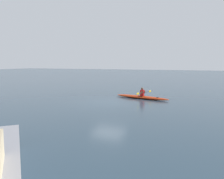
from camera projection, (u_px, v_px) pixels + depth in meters
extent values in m
plane|color=#283D4C|center=(109.00, 102.00, 18.38)|extent=(160.00, 160.00, 0.00)
ellipsoid|color=red|center=(141.00, 97.00, 20.24)|extent=(5.04, 1.87, 0.24)
torus|color=black|center=(142.00, 96.00, 20.22)|extent=(0.75, 0.75, 0.04)
cylinder|color=black|center=(158.00, 97.00, 19.33)|extent=(0.18, 0.18, 0.02)
cylinder|color=red|center=(142.00, 93.00, 20.16)|extent=(0.37, 0.37, 0.50)
sphere|color=brown|center=(142.00, 89.00, 20.12)|extent=(0.21, 0.21, 0.21)
cylinder|color=black|center=(144.00, 92.00, 20.04)|extent=(0.53, 2.02, 0.03)
ellipsoid|color=gold|center=(150.00, 91.00, 20.86)|extent=(0.13, 0.40, 0.17)
ellipsoid|color=gold|center=(138.00, 94.00, 19.22)|extent=(0.13, 0.40, 0.17)
cylinder|color=brown|center=(145.00, 92.00, 20.34)|extent=(0.19, 0.30, 0.34)
cylinder|color=brown|center=(141.00, 93.00, 19.88)|extent=(0.24, 0.26, 0.34)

